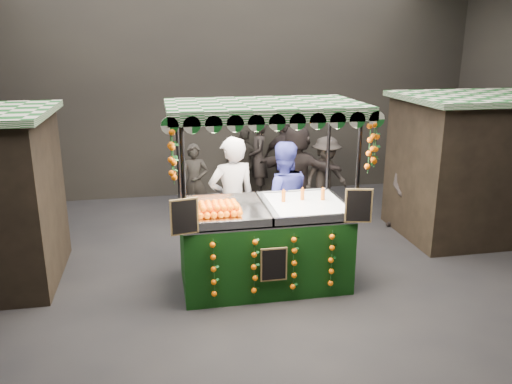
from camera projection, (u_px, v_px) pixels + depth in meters
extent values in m
plane|color=black|center=(263.00, 287.00, 7.69)|extent=(12.00, 12.00, 0.00)
cube|color=black|center=(218.00, 87.00, 11.68)|extent=(12.00, 0.10, 5.00)
cube|color=black|center=(494.00, 289.00, 2.28)|extent=(12.00, 0.10, 5.00)
cube|color=black|center=(479.00, 168.00, 9.55)|extent=(2.80, 2.00, 2.50)
cube|color=#12521A|center=(488.00, 97.00, 9.18)|extent=(3.00, 2.20, 0.10)
cube|color=black|center=(263.00, 248.00, 7.71)|extent=(2.41, 1.31, 1.09)
cube|color=silver|center=(263.00, 212.00, 7.54)|extent=(2.41, 1.31, 0.04)
cylinder|color=black|center=(185.00, 219.00, 6.69)|extent=(0.05, 0.05, 2.63)
cylinder|color=black|center=(356.00, 208.00, 7.12)|extent=(0.05, 0.05, 2.63)
cylinder|color=black|center=(180.00, 192.00, 7.86)|extent=(0.05, 0.05, 2.63)
cylinder|color=black|center=(327.00, 184.00, 8.29)|extent=(0.05, 0.05, 2.63)
cube|color=#12521A|center=(264.00, 106.00, 7.10)|extent=(2.68, 1.59, 0.09)
cube|color=silver|center=(307.00, 205.00, 7.65)|extent=(1.07, 1.18, 0.09)
cube|color=black|center=(184.00, 217.00, 6.61)|extent=(0.37, 0.10, 0.48)
cube|color=black|center=(359.00, 206.00, 7.04)|extent=(0.37, 0.10, 0.48)
cube|color=black|center=(274.00, 264.00, 7.03)|extent=(0.37, 0.03, 0.48)
imported|color=gray|center=(232.00, 202.00, 8.23)|extent=(0.85, 0.64, 2.11)
imported|color=navy|center=(282.00, 200.00, 8.54)|extent=(0.99, 0.79, 1.98)
imported|color=black|center=(195.00, 182.00, 10.40)|extent=(0.64, 0.50, 1.55)
imported|color=black|center=(410.00, 188.00, 9.82)|extent=(1.00, 0.95, 1.64)
imported|color=#2C2423|center=(285.00, 159.00, 11.82)|extent=(1.07, 1.04, 1.80)
imported|color=#2D2825|center=(326.00, 176.00, 10.68)|extent=(1.21, 0.95, 1.65)
imported|color=#292221|center=(297.00, 171.00, 10.55)|extent=(1.79, 1.49, 1.93)
imported|color=black|center=(258.00, 159.00, 11.80)|extent=(0.49, 0.70, 1.81)
imported|color=black|center=(245.00, 163.00, 11.89)|extent=(1.00, 0.79, 1.59)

